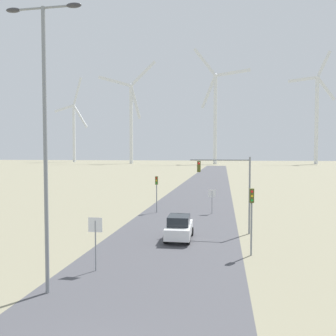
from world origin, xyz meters
TOP-DOWN VIEW (x-y plane):
  - road_surface at (0.00, 48.00)m, footprint 10.00×240.00m
  - streetlamp at (-4.20, 5.90)m, footprint 3.63×0.32m
  - stop_sign_near at (-3.10, 8.97)m, footprint 0.81×0.07m
  - stop_sign_far at (2.59, 27.24)m, footprint 0.81×0.07m
  - traffic_light_post_near_left at (-3.41, 26.97)m, footprint 0.28×0.34m
  - traffic_light_post_near_right at (5.54, 13.21)m, footprint 0.28×0.33m
  - traffic_light_mast_overhead at (4.19, 18.94)m, footprint 4.85×0.35m
  - car_approaching at (0.53, 16.28)m, footprint 1.94×4.16m
  - wind_turbine_far_left at (-111.05, 231.23)m, footprint 33.99×14.02m
  - wind_turbine_left at (-55.30, 197.44)m, footprint 36.93×5.63m
  - wind_turbine_center at (-1.50, 197.42)m, footprint 34.81×2.60m
  - wind_turbine_right at (59.64, 205.49)m, footprint 27.62×2.60m

SIDE VIEW (x-z plane):
  - road_surface at x=0.00m, z-range 0.00..0.01m
  - car_approaching at x=0.53m, z-range 0.00..1.83m
  - stop_sign_far at x=2.59m, z-range 0.52..3.13m
  - stop_sign_near at x=-3.10m, z-range 0.59..3.55m
  - traffic_light_post_near_left at x=-3.41m, z-range 0.92..4.89m
  - traffic_light_post_near_right at x=5.54m, z-range 0.98..5.23m
  - traffic_light_mast_overhead at x=4.19m, z-range 1.33..7.51m
  - streetlamp at x=-4.20m, z-range 1.39..14.42m
  - wind_turbine_far_left at x=-111.05m, z-range -4.69..59.98m
  - wind_turbine_left at x=-55.30m, z-range -2.07..63.93m
  - wind_turbine_right at x=59.64m, z-range -2.79..65.85m
  - wind_turbine_center at x=-1.50m, z-range -2.73..68.98m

